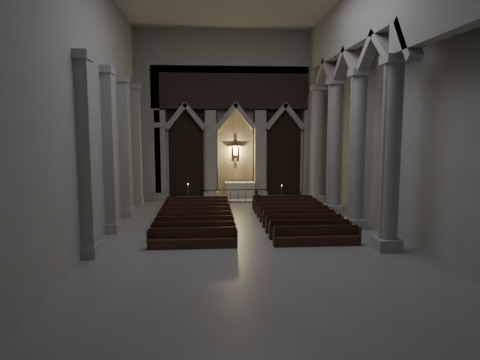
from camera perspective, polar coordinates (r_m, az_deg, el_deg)
The scene contains 11 objects.
room at distance 19.84m, azimuth 1.62°, elevation 14.14°, with size 24.00×24.10×12.00m.
sanctuary_wall at distance 31.21m, azimuth -0.60°, elevation 9.66°, with size 14.00×0.77×12.00m.
right_arcade at distance 22.38m, azimuth 15.82°, elevation 13.63°, with size 1.00×24.00×12.00m.
left_pilasters at distance 23.58m, azimuth -15.91°, elevation 3.73°, with size 0.60×13.00×8.03m.
sanctuary_step at distance 30.65m, azimuth -0.47°, elevation -2.56°, with size 8.50×2.60×0.15m, color #A3A098.
altar at distance 31.03m, azimuth 0.01°, elevation -1.28°, with size 2.14×0.86×1.08m.
altar_rail at distance 29.05m, azimuth -0.27°, elevation -1.88°, with size 5.19×0.09×1.02m.
candle_stand_left at distance 29.24m, azimuth -6.93°, elevation -2.46°, with size 0.24×0.24×1.40m.
candle_stand_right at distance 29.56m, azimuth 5.56°, elevation -2.42°, with size 0.21×0.21×1.25m.
pews at distance 22.87m, azimuth 0.86°, elevation -5.28°, with size 9.24×9.03×0.86m.
worshipper at distance 26.36m, azimuth 2.26°, elevation -2.81°, with size 0.49×0.32×1.33m, color black.
Camera 1 is at (-2.02, -19.57, 5.09)m, focal length 32.00 mm.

